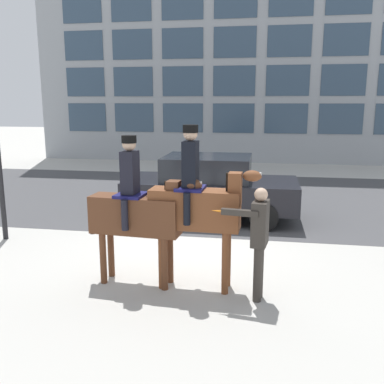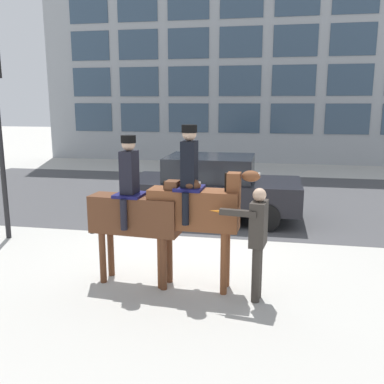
{
  "view_description": "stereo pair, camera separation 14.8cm",
  "coord_description": "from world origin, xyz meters",
  "px_view_note": "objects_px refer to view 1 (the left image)",
  "views": [
    {
      "loc": [
        1.55,
        -8.62,
        2.99
      ],
      "look_at": [
        0.31,
        -1.27,
        1.42
      ],
      "focal_mm": 40.0,
      "sensor_mm": 36.0,
      "label": 1
    },
    {
      "loc": [
        1.7,
        -8.6,
        2.99
      ],
      "look_at": [
        0.31,
        -1.27,
        1.42
      ],
      "focal_mm": 40.0,
      "sensor_mm": 36.0,
      "label": 2
    }
  ],
  "objects_px": {
    "mounted_horse_companion": "(197,205)",
    "street_car_near_lane": "(210,187)",
    "mounted_horse_lead": "(137,211)",
    "pedestrian_bystander": "(259,235)"
  },
  "relations": [
    {
      "from": "mounted_horse_lead",
      "to": "pedestrian_bystander",
      "type": "bearing_deg",
      "value": -3.86
    },
    {
      "from": "street_car_near_lane",
      "to": "mounted_horse_companion",
      "type": "bearing_deg",
      "value": -85.81
    },
    {
      "from": "mounted_horse_lead",
      "to": "pedestrian_bystander",
      "type": "xyz_separation_m",
      "value": [
        1.97,
        -0.29,
        -0.22
      ]
    },
    {
      "from": "mounted_horse_lead",
      "to": "mounted_horse_companion",
      "type": "xyz_separation_m",
      "value": [
        0.98,
        -0.01,
        0.13
      ]
    },
    {
      "from": "mounted_horse_companion",
      "to": "mounted_horse_lead",
      "type": "bearing_deg",
      "value": -178.31
    },
    {
      "from": "mounted_horse_companion",
      "to": "street_car_near_lane",
      "type": "xyz_separation_m",
      "value": [
        -0.31,
        4.28,
        -0.55
      ]
    },
    {
      "from": "pedestrian_bystander",
      "to": "street_car_near_lane",
      "type": "bearing_deg",
      "value": -65.98
    },
    {
      "from": "mounted_horse_companion",
      "to": "street_car_near_lane",
      "type": "relative_size",
      "value": 0.6
    },
    {
      "from": "mounted_horse_companion",
      "to": "pedestrian_bystander",
      "type": "bearing_deg",
      "value": -13.88
    },
    {
      "from": "pedestrian_bystander",
      "to": "street_car_near_lane",
      "type": "height_order",
      "value": "pedestrian_bystander"
    }
  ]
}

